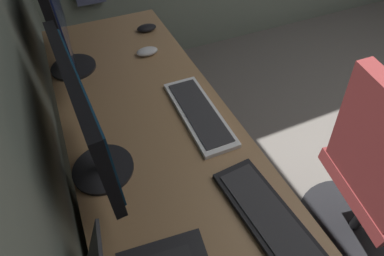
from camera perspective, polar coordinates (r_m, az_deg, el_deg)
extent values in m
cube|color=#936D47|center=(1.00, -2.64, -10.03)|extent=(2.32, 0.62, 0.03)
cylinder|color=silver|center=(2.06, -7.59, 10.84)|extent=(0.05, 0.05, 0.70)
cylinder|color=silver|center=(2.02, -21.25, 6.73)|extent=(0.05, 0.05, 0.70)
cube|color=#936D47|center=(1.31, -2.70, -20.48)|extent=(0.40, 0.50, 0.69)
cube|color=silver|center=(1.36, 7.63, -16.28)|extent=(0.37, 0.01, 0.61)
cylinder|color=black|center=(1.05, -16.42, -7.37)|extent=(0.20, 0.20, 0.01)
cylinder|color=black|center=(1.00, -17.09, -5.50)|extent=(0.04, 0.04, 0.10)
cube|color=black|center=(0.86, -19.92, 2.53)|extent=(0.51, 0.06, 0.30)
cube|color=navy|center=(0.86, -18.83, 2.83)|extent=(0.47, 0.03, 0.26)
cylinder|color=black|center=(1.51, -21.48, 10.67)|extent=(0.20, 0.20, 0.01)
cylinder|color=black|center=(1.48, -22.08, 12.39)|extent=(0.04, 0.04, 0.10)
cube|color=black|center=(1.38, -24.76, 19.82)|extent=(0.55, 0.06, 0.34)
cube|color=#19234C|center=(1.38, -24.05, 20.06)|extent=(0.51, 0.03, 0.30)
cube|color=silver|center=(1.17, 1.32, 2.83)|extent=(0.42, 0.15, 0.02)
cube|color=#2D2D30|center=(1.17, 1.33, 3.21)|extent=(0.38, 0.12, 0.00)
cube|color=black|center=(0.94, 14.67, -16.59)|extent=(0.43, 0.17, 0.02)
cube|color=#2D2D30|center=(0.93, 14.80, -16.28)|extent=(0.38, 0.14, 0.00)
ellipsoid|color=silver|center=(1.51, -8.48, 14.14)|extent=(0.06, 0.10, 0.03)
ellipsoid|color=black|center=(1.71, -8.59, 18.21)|extent=(0.06, 0.10, 0.03)
cube|color=maroon|center=(1.22, 31.72, -3.57)|extent=(0.41, 0.20, 0.50)
cylinder|color=black|center=(1.71, 30.47, -12.93)|extent=(0.05, 0.05, 0.37)
cylinder|color=black|center=(1.87, 28.08, -16.16)|extent=(0.56, 0.56, 0.03)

